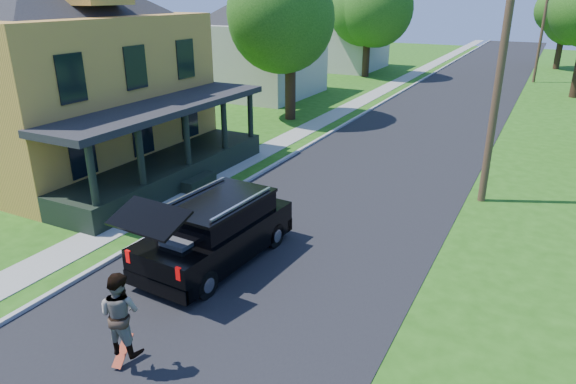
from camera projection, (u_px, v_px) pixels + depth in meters
The scene contains 16 objects.
ground at pixel (230, 301), 12.54m from camera, with size 140.00×140.00×0.00m, color #225410.
street at pixel (425, 126), 29.08m from camera, with size 8.00×120.00×0.02m, color black.
curb at pixel (357, 118), 30.82m from camera, with size 0.15×120.00×0.12m, color #A0A09B.
sidewalk at pixel (334, 115), 31.49m from camera, with size 1.30×120.00×0.03m, color #9C9B93.
front_walk at pixel (119, 172), 21.58m from camera, with size 6.50×1.20×0.03m, color #9C9B93.
main_house at pixel (46, 47), 21.20m from camera, with size 15.56×15.56×10.10m.
neighbor_house_mid at pixel (255, 35), 36.66m from camera, with size 12.78×12.78×8.30m.
neighbor_house_far at pixel (339, 24), 49.90m from camera, with size 12.78×12.78×8.30m.
black_suv at pixel (216, 231), 14.04m from camera, with size 2.30×5.35×2.44m.
skateboarder at pixel (120, 313), 9.76m from camera, with size 0.90×0.74×1.71m.
skateboard at pixel (123, 351), 10.31m from camera, with size 0.26×0.59×0.53m.
tree_left_mid at pixel (290, 6), 28.41m from camera, with size 6.48×6.32×9.78m.
tree_left_far at pixel (369, 0), 43.82m from camera, with size 6.38×6.17×9.76m.
tree_right_far at pixel (566, 12), 48.79m from camera, with size 6.83×6.49×8.14m.
utility_pole_near at pixel (500, 72), 16.93m from camera, with size 1.62×0.33×8.88m.
utility_pole_far at pixel (543, 24), 41.50m from camera, with size 1.42×0.43×9.01m.
Camera 1 is at (6.20, -8.86, 7.03)m, focal length 32.00 mm.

